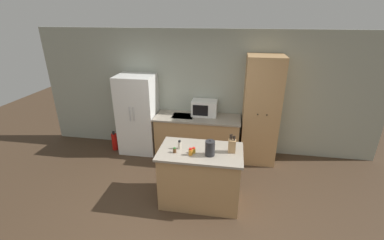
{
  "coord_description": "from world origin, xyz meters",
  "views": [
    {
      "loc": [
        0.6,
        -2.9,
        2.88
      ],
      "look_at": [
        -0.11,
        1.4,
        1.05
      ],
      "focal_mm": 24.0,
      "sensor_mm": 36.0,
      "label": 1
    }
  ],
  "objects_px": {
    "pantry_cabinet": "(261,111)",
    "knife_block": "(232,146)",
    "refrigerator": "(138,114)",
    "microwave": "(204,108)",
    "spice_bottle_amber_oil": "(175,150)",
    "spice_bottle_green_herb": "(194,150)",
    "spice_bottle_tall_dark": "(180,145)",
    "spice_bottle_short_red": "(191,152)",
    "kettle": "(210,148)",
    "fire_extinguisher": "(115,141)"
  },
  "relations": [
    {
      "from": "pantry_cabinet",
      "to": "knife_block",
      "type": "bearing_deg",
      "value": -109.99
    },
    {
      "from": "knife_block",
      "to": "kettle",
      "type": "height_order",
      "value": "knife_block"
    },
    {
      "from": "refrigerator",
      "to": "microwave",
      "type": "xyz_separation_m",
      "value": [
        1.42,
        0.12,
        0.19
      ]
    },
    {
      "from": "knife_block",
      "to": "fire_extinguisher",
      "type": "height_order",
      "value": "knife_block"
    },
    {
      "from": "fire_extinguisher",
      "to": "knife_block",
      "type": "bearing_deg",
      "value": -27.46
    },
    {
      "from": "refrigerator",
      "to": "pantry_cabinet",
      "type": "bearing_deg",
      "value": 0.21
    },
    {
      "from": "pantry_cabinet",
      "to": "spice_bottle_green_herb",
      "type": "xyz_separation_m",
      "value": [
        -1.09,
        -1.57,
        -0.11
      ]
    },
    {
      "from": "pantry_cabinet",
      "to": "knife_block",
      "type": "height_order",
      "value": "pantry_cabinet"
    },
    {
      "from": "pantry_cabinet",
      "to": "fire_extinguisher",
      "type": "relative_size",
      "value": 4.86
    },
    {
      "from": "refrigerator",
      "to": "knife_block",
      "type": "xyz_separation_m",
      "value": [
        2.03,
        -1.45,
        0.19
      ]
    },
    {
      "from": "knife_block",
      "to": "spice_bottle_amber_oil",
      "type": "xyz_separation_m",
      "value": [
        -0.85,
        -0.15,
        -0.07
      ]
    },
    {
      "from": "microwave",
      "to": "spice_bottle_short_red",
      "type": "bearing_deg",
      "value": -89.79
    },
    {
      "from": "spice_bottle_tall_dark",
      "to": "kettle",
      "type": "height_order",
      "value": "kettle"
    },
    {
      "from": "refrigerator",
      "to": "pantry_cabinet",
      "type": "relative_size",
      "value": 0.79
    },
    {
      "from": "refrigerator",
      "to": "microwave",
      "type": "height_order",
      "value": "refrigerator"
    },
    {
      "from": "pantry_cabinet",
      "to": "spice_bottle_amber_oil",
      "type": "relative_size",
      "value": 26.74
    },
    {
      "from": "spice_bottle_short_red",
      "to": "refrigerator",
      "type": "bearing_deg",
      "value": 131.22
    },
    {
      "from": "pantry_cabinet",
      "to": "spice_bottle_short_red",
      "type": "distance_m",
      "value": 1.99
    },
    {
      "from": "spice_bottle_green_herb",
      "to": "fire_extinguisher",
      "type": "xyz_separation_m",
      "value": [
        -2.04,
        1.47,
        -0.78
      ]
    },
    {
      "from": "pantry_cabinet",
      "to": "fire_extinguisher",
      "type": "height_order",
      "value": "pantry_cabinet"
    },
    {
      "from": "spice_bottle_short_red",
      "to": "fire_extinguisher",
      "type": "bearing_deg",
      "value": 142.51
    },
    {
      "from": "spice_bottle_amber_oil",
      "to": "fire_extinguisher",
      "type": "relative_size",
      "value": 0.18
    },
    {
      "from": "spice_bottle_green_herb",
      "to": "kettle",
      "type": "bearing_deg",
      "value": -6.46
    },
    {
      "from": "microwave",
      "to": "spice_bottle_tall_dark",
      "type": "bearing_deg",
      "value": -96.92
    },
    {
      "from": "knife_block",
      "to": "spice_bottle_amber_oil",
      "type": "distance_m",
      "value": 0.86
    },
    {
      "from": "spice_bottle_amber_oil",
      "to": "spice_bottle_green_herb",
      "type": "xyz_separation_m",
      "value": [
        0.28,
        0.04,
        0.0
      ]
    },
    {
      "from": "spice_bottle_green_herb",
      "to": "knife_block",
      "type": "bearing_deg",
      "value": 11.64
    },
    {
      "from": "refrigerator",
      "to": "fire_extinguisher",
      "type": "distance_m",
      "value": 0.88
    },
    {
      "from": "spice_bottle_amber_oil",
      "to": "kettle",
      "type": "xyz_separation_m",
      "value": [
        0.53,
        0.01,
        0.08
      ]
    },
    {
      "from": "microwave",
      "to": "knife_block",
      "type": "relative_size",
      "value": 1.77
    },
    {
      "from": "refrigerator",
      "to": "spice_bottle_tall_dark",
      "type": "distance_m",
      "value": 1.92
    },
    {
      "from": "spice_bottle_green_herb",
      "to": "spice_bottle_tall_dark",
      "type": "bearing_deg",
      "value": 158.62
    },
    {
      "from": "spice_bottle_tall_dark",
      "to": "spice_bottle_short_red",
      "type": "height_order",
      "value": "spice_bottle_tall_dark"
    },
    {
      "from": "spice_bottle_tall_dark",
      "to": "spice_bottle_short_red",
      "type": "distance_m",
      "value": 0.26
    },
    {
      "from": "pantry_cabinet",
      "to": "spice_bottle_tall_dark",
      "type": "relative_size",
      "value": 15.6
    },
    {
      "from": "spice_bottle_amber_oil",
      "to": "fire_extinguisher",
      "type": "distance_m",
      "value": 2.44
    },
    {
      "from": "spice_bottle_short_red",
      "to": "spice_bottle_amber_oil",
      "type": "bearing_deg",
      "value": 172.81
    },
    {
      "from": "spice_bottle_amber_oil",
      "to": "kettle",
      "type": "bearing_deg",
      "value": 1.1
    },
    {
      "from": "spice_bottle_short_red",
      "to": "kettle",
      "type": "xyz_separation_m",
      "value": [
        0.28,
        0.04,
        0.06
      ]
    },
    {
      "from": "pantry_cabinet",
      "to": "fire_extinguisher",
      "type": "xyz_separation_m",
      "value": [
        -3.13,
        -0.11,
        -0.89
      ]
    },
    {
      "from": "refrigerator",
      "to": "pantry_cabinet",
      "type": "xyz_separation_m",
      "value": [
        2.56,
        0.01,
        0.23
      ]
    },
    {
      "from": "pantry_cabinet",
      "to": "knife_block",
      "type": "relative_size",
      "value": 7.36
    },
    {
      "from": "pantry_cabinet",
      "to": "knife_block",
      "type": "xyz_separation_m",
      "value": [
        -0.53,
        -1.46,
        -0.05
      ]
    },
    {
      "from": "pantry_cabinet",
      "to": "knife_block",
      "type": "distance_m",
      "value": 1.55
    },
    {
      "from": "pantry_cabinet",
      "to": "kettle",
      "type": "bearing_deg",
      "value": -117.86
    },
    {
      "from": "fire_extinguisher",
      "to": "spice_bottle_tall_dark",
      "type": "bearing_deg",
      "value": -37.32
    },
    {
      "from": "spice_bottle_short_red",
      "to": "fire_extinguisher",
      "type": "height_order",
      "value": "spice_bottle_short_red"
    },
    {
      "from": "refrigerator",
      "to": "spice_bottle_amber_oil",
      "type": "height_order",
      "value": "refrigerator"
    },
    {
      "from": "refrigerator",
      "to": "spice_bottle_green_herb",
      "type": "xyz_separation_m",
      "value": [
        1.47,
        -1.56,
        0.12
      ]
    },
    {
      "from": "microwave",
      "to": "spice_bottle_tall_dark",
      "type": "relative_size",
      "value": 3.75
    }
  ]
}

